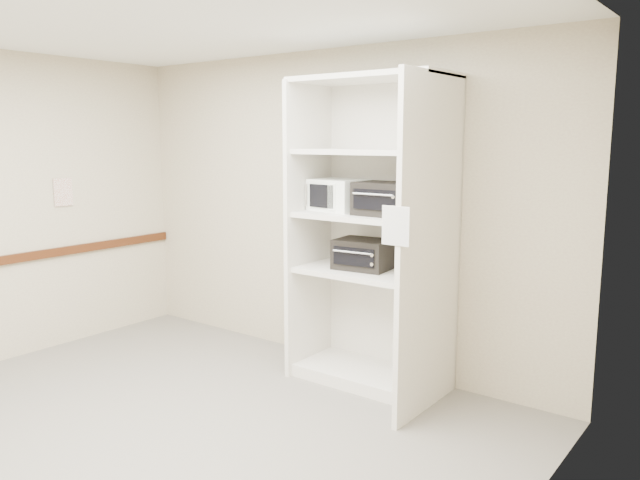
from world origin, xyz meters
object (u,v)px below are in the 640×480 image
Objects in this scene: shelving_unit at (376,245)px; toaster_oven_lower at (363,254)px; microwave at (338,195)px; toaster_oven_upper at (386,199)px.

shelving_unit is 5.66× the size of toaster_oven_lower.
microwave is at bearing 172.40° from toaster_oven_lower.
shelving_unit is at bearing 176.58° from toaster_oven_upper.
microwave is 0.52m from toaster_oven_lower.
shelving_unit is 5.50× the size of toaster_oven_upper.
microwave is (-0.38, 0.04, 0.37)m from shelving_unit.
shelving_unit is at bearing 1.97° from microwave.
shelving_unit is at bearing -19.24° from toaster_oven_lower.
toaster_oven_lower is at bearing 6.08° from microwave.
shelving_unit is 0.16m from toaster_oven_lower.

